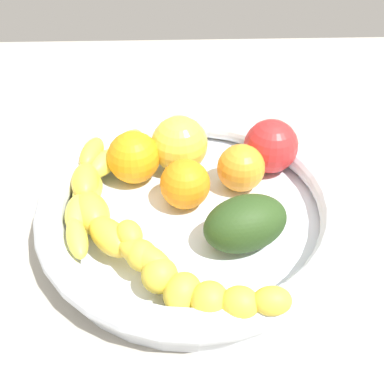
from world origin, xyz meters
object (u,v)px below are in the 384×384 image
(fruit_bowl, at_px, (192,207))
(banana_draped_right, at_px, (187,282))
(orange_front, at_px, (134,157))
(avocado_dark, at_px, (245,223))
(banana_arching_top, at_px, (100,206))
(apple_yellow, at_px, (180,144))
(tomato_red, at_px, (271,146))
(orange_mid_right, at_px, (241,168))
(orange_mid_left, at_px, (185,184))
(banana_draped_left, at_px, (94,187))

(fruit_bowl, bearing_deg, banana_draped_right, -94.19)
(orange_front, xyz_separation_m, avocado_dark, (0.13, -0.12, -0.00))
(banana_draped_right, relative_size, banana_arching_top, 0.72)
(avocado_dark, relative_size, apple_yellow, 1.27)
(tomato_red, height_order, apple_yellow, apple_yellow)
(orange_mid_right, xyz_separation_m, apple_yellow, (-0.08, 0.04, 0.01))
(orange_mid_right, relative_size, apple_yellow, 0.80)
(banana_arching_top, xyz_separation_m, orange_mid_left, (0.10, 0.03, 0.00))
(banana_arching_top, bearing_deg, orange_front, 68.00)
(banana_arching_top, distance_m, orange_mid_left, 0.10)
(banana_arching_top, bearing_deg, banana_draped_left, 108.78)
(banana_draped_right, bearing_deg, avocado_dark, 48.34)
(orange_mid_right, bearing_deg, avocado_dark, -94.21)
(banana_draped_left, xyz_separation_m, orange_front, (0.05, 0.05, 0.01))
(orange_mid_right, bearing_deg, banana_arching_top, -160.28)
(banana_draped_left, distance_m, banana_draped_right, 0.18)
(orange_mid_left, distance_m, apple_yellow, 0.07)
(banana_draped_left, bearing_deg, avocado_dark, -22.82)
(banana_arching_top, relative_size, tomato_red, 3.32)
(banana_draped_right, relative_size, apple_yellow, 2.26)
(banana_draped_left, relative_size, apple_yellow, 3.14)
(orange_front, height_order, tomato_red, tomato_red)
(orange_front, distance_m, avocado_dark, 0.17)
(banana_draped_right, distance_m, banana_arching_top, 0.14)
(fruit_bowl, xyz_separation_m, tomato_red, (0.11, 0.08, 0.03))
(banana_draped_left, xyz_separation_m, banana_arching_top, (0.01, -0.04, 0.00))
(fruit_bowl, bearing_deg, banana_draped_left, 170.24)
(banana_draped_right, xyz_separation_m, apple_yellow, (-0.00, 0.21, 0.01))
(orange_mid_left, height_order, orange_mid_right, same)
(fruit_bowl, distance_m, tomato_red, 0.14)
(banana_draped_left, height_order, tomato_red, tomato_red)
(tomato_red, xyz_separation_m, avocado_dark, (-0.05, -0.13, -0.01))
(tomato_red, bearing_deg, avocado_dark, -110.69)
(fruit_bowl, distance_m, orange_front, 0.10)
(orange_mid_left, bearing_deg, banana_draped_right, -90.59)
(banana_draped_left, distance_m, orange_mid_left, 0.11)
(fruit_bowl, distance_m, banana_draped_right, 0.13)
(apple_yellow, bearing_deg, tomato_red, -2.98)
(banana_arching_top, bearing_deg, tomato_red, 24.81)
(banana_draped_left, xyz_separation_m, orange_mid_left, (0.11, -0.01, 0.01))
(fruit_bowl, distance_m, avocado_dark, 0.08)
(tomato_red, bearing_deg, fruit_bowl, -142.54)
(fruit_bowl, xyz_separation_m, orange_mid_right, (0.06, 0.04, 0.02))
(banana_arching_top, xyz_separation_m, orange_mid_right, (0.17, 0.06, 0.00))
(orange_mid_right, distance_m, avocado_dark, 0.10)
(orange_front, bearing_deg, banana_draped_right, -71.78)
(banana_draped_right, relative_size, orange_mid_left, 2.79)
(banana_draped_right, xyz_separation_m, orange_mid_right, (0.07, 0.17, 0.00))
(fruit_bowl, xyz_separation_m, apple_yellow, (-0.01, 0.09, 0.03))
(tomato_red, bearing_deg, banana_draped_left, -164.74)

